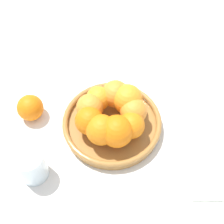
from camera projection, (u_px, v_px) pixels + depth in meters
ground_plane at (112, 127)px, 0.85m from camera, size 4.00×4.00×0.00m
fruit_bowl at (112, 123)px, 0.84m from camera, size 0.27×0.27×0.03m
orange_pile at (112, 113)px, 0.79m from camera, size 0.19×0.19×0.08m
stray_orange at (30, 108)px, 0.85m from camera, size 0.07×0.07×0.07m
drinking_glass at (31, 165)px, 0.74m from camera, size 0.07×0.07×0.09m
napkin_folded at (217, 174)px, 0.77m from camera, size 0.18×0.18×0.01m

